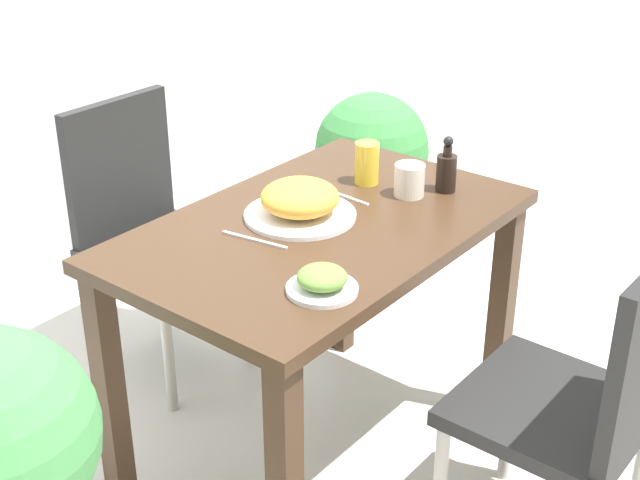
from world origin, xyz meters
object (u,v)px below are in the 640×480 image
Objects in this scene: drink_cup at (409,180)px; potted_plant_right at (371,164)px; chair_near at (587,397)px; side_plate at (322,281)px; chair_far at (147,224)px; sauce_bottle at (446,170)px; juice_glass at (367,163)px; food_plate at (300,201)px.

potted_plant_right is (0.62, 0.56, -0.28)m from drink_cup.
chair_near reaches higher than potted_plant_right.
chair_near is 5.53× the size of side_plate.
sauce_bottle is (0.32, -0.89, 0.31)m from chair_far.
chair_far is at bearing 108.15° from juice_glass.
juice_glass reaches higher than side_plate.
chair_far is 0.79m from juice_glass.
chair_near is 0.74m from drink_cup.
side_plate is 0.63m from juice_glass.
chair_far is 3.04× the size of food_plate.
drink_cup is 0.11m from sauce_bottle.
juice_glass is 0.75× the size of sauce_bottle.
chair_far is at bearing -89.86° from chair_near.
food_plate is at bearing -179.82° from juice_glass.
sauce_bottle is at bearing 7.32° from side_plate.
potted_plant_right is at bearing -124.94° from chair_near.
potted_plant_right is (0.91, 0.42, -0.28)m from food_plate.
chair_far is 0.89m from potted_plant_right.
chair_far is 5.53× the size of side_plate.
chair_near is 9.89× the size of drink_cup.
chair_far is 0.75m from food_plate.
potted_plant_right is at bearing 49.57° from sauce_bottle.
side_plate is at bearing -165.60° from drink_cup.
potted_plant_right is at bearing 24.65° from food_plate.
chair_near is at bearing -55.84° from side_plate.
chair_near is 1.47m from chair_far.
chair_far is at bearing 162.04° from potted_plant_right.
sauce_bottle reaches higher than potted_plant_right.
chair_near is 3.04× the size of food_plate.
chair_near is 1.00× the size of chair_far.
juice_glass is (0.29, 0.00, 0.01)m from food_plate.
side_plate is at bearing -153.00° from juice_glass.
food_plate is 0.43m from sauce_bottle.
food_plate is 2.45× the size of juice_glass.
chair_near is at bearing -109.10° from drink_cup.
juice_glass is at bearing 0.18° from food_plate.
food_plate reaches higher than potted_plant_right.
chair_far is 1.07m from side_plate.
side_plate is 0.58m from drink_cup.
side_plate reaches higher than potted_plant_right.
sauce_bottle reaches higher than drink_cup.
sauce_bottle is (0.31, 0.58, 0.31)m from chair_near.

